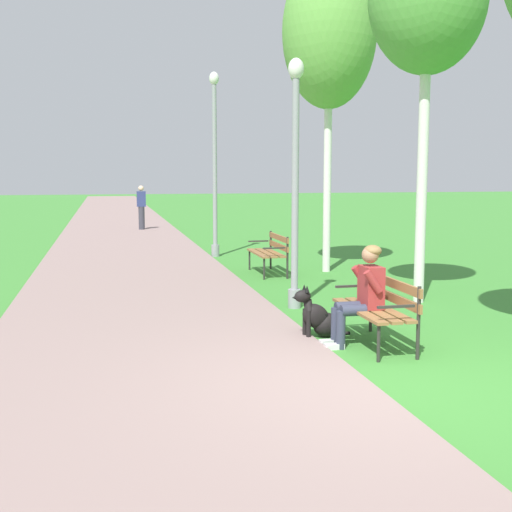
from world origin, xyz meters
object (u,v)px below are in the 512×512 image
Objects in this scene: dog_black at (319,318)px; pedestrian_distant at (141,208)px; lamp_post_near at (295,181)px; birch_tree_third at (329,32)px; park_bench_near at (379,305)px; lamp_post_mid at (215,163)px; person_seated_on_near_bench at (363,291)px; park_bench_mid at (270,250)px.

dog_black is 16.70m from pedestrian_distant.
birch_tree_third is at bearing 63.92° from lamp_post_near.
lamp_post_near is at bearing 99.15° from park_bench_near.
dog_black is at bearing 138.82° from park_bench_near.
lamp_post_mid is (0.04, 8.53, 2.11)m from dog_black.
dog_black is at bearing -85.27° from pedestrian_distant.
person_seated_on_near_bench is 0.27× the size of lamp_post_mid.
lamp_post_near is 14.88m from pedestrian_distant.
lamp_post_mid is (-0.17, 6.64, 0.38)m from lamp_post_near.
park_bench_near is 1.20× the size of person_seated_on_near_bench.
lamp_post_near is at bearing -97.85° from park_bench_mid.
pedestrian_distant is at bearing 95.90° from person_seated_on_near_bench.
park_bench_near and park_bench_mid have the same top height.
pedestrian_distant is at bearing 96.57° from park_bench_near.
person_seated_on_near_bench is 17.21m from pedestrian_distant.
lamp_post_near is 6.65m from lamp_post_mid.
pedestrian_distant is at bearing 99.91° from lamp_post_mid.
dog_black is 7.49m from birch_tree_third.
birch_tree_third is at bearing -73.37° from pedestrian_distant.
person_seated_on_near_bench is 0.19× the size of birch_tree_third.
lamp_post_mid is at bearing 101.73° from park_bench_mid.
lamp_post_mid reaches higher than dog_black.
dog_black is 0.50× the size of pedestrian_distant.
park_bench_near is at bearing -102.80° from birch_tree_third.
lamp_post_near reaches higher than person_seated_on_near_bench.
park_bench_mid is at bearing 82.15° from lamp_post_near.
pedestrian_distant is (-1.77, 17.12, 0.16)m from person_seated_on_near_bench.
person_seated_on_near_bench is 7.52m from birch_tree_third.
park_bench_near is 1.00× the size of park_bench_mid.
park_bench_near is at bearing -90.90° from park_bench_mid.
person_seated_on_near_bench is at bearing -104.76° from birch_tree_third.
lamp_post_near is at bearing -116.08° from birch_tree_third.
lamp_post_mid is 4.47m from birch_tree_third.
lamp_post_mid is (-0.65, 3.15, 1.86)m from park_bench_mid.
lamp_post_mid reaches higher than park_bench_mid.
lamp_post_near is (-0.39, 2.41, 1.48)m from park_bench_near.
birch_tree_third is (1.57, 5.95, 4.32)m from person_seated_on_near_bench.
birch_tree_third reaches higher than person_seated_on_near_bench.
pedestrian_distant is at bearing 96.15° from lamp_post_near.
lamp_post_near reaches higher than pedestrian_distant.
person_seated_on_near_bench reaches higher than dog_black.
birch_tree_third is (1.96, 5.46, 4.75)m from dog_black.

